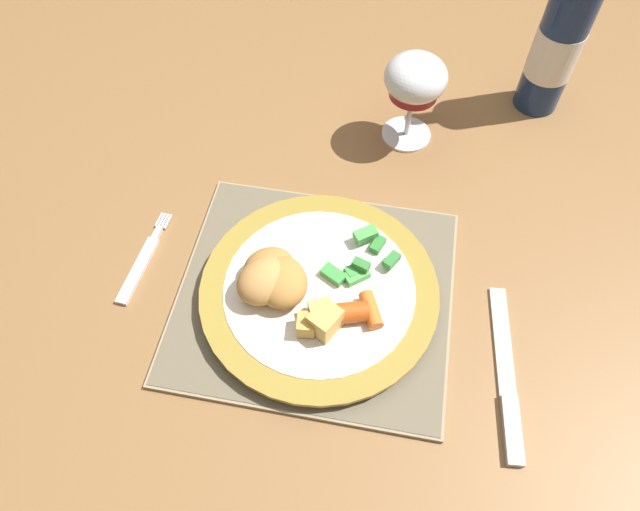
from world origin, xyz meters
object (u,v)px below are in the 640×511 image
at_px(dining_table, 321,205).
at_px(fork, 142,263).
at_px(dinner_plate, 319,292).
at_px(wine_glass, 415,82).
at_px(table_knife, 507,386).
at_px(bottle, 561,36).

distance_m(dining_table, fork, 0.28).
height_order(dinner_plate, wine_glass, wine_glass).
bearing_deg(dining_table, table_knife, -46.89).
height_order(fork, table_knife, table_knife).
distance_m(dining_table, bottle, 0.39).
bearing_deg(dinner_plate, wine_glass, 75.62).
relative_size(dinner_plate, table_knife, 1.34).
xyz_separation_m(fork, table_knife, (0.43, -0.08, 0.00)).
height_order(table_knife, bottle, bottle).
xyz_separation_m(dining_table, bottle, (0.29, 0.19, 0.19)).
relative_size(dinner_plate, wine_glass, 2.09).
distance_m(fork, bottle, 0.61).
bearing_deg(fork, table_knife, -10.02).
xyz_separation_m(dining_table, dinner_plate, (0.03, -0.20, 0.09)).
bearing_deg(dining_table, wine_glass, 38.96).
distance_m(dining_table, table_knife, 0.37).
bearing_deg(wine_glass, bottle, 29.26).
bearing_deg(wine_glass, dining_table, -141.04).
bearing_deg(bottle, fork, -141.45).
bearing_deg(fork, dinner_plate, -2.10).
bearing_deg(table_knife, dining_table, 133.11).
relative_size(dining_table, dinner_plate, 5.27).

